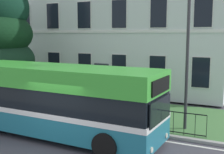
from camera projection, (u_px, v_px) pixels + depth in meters
The scene contains 7 objects.
ground_plane at pixel (57, 149), 11.47m from camera, with size 60.00×56.00×0.18m.
georgian_townhouse at pixel (131, 3), 24.57m from camera, with size 16.29×10.43×13.40m.
iron_verge_railing at pixel (48, 106), 15.64m from camera, with size 15.94×0.04×0.97m.
evergreen_tree at pixel (3, 56), 19.22m from camera, with size 5.21×5.21×8.06m.
single_decker_bus at pixel (58, 100), 12.71m from camera, with size 9.16×2.94×2.99m.
street_lamp_post at pixel (188, 29), 12.87m from camera, with size 0.36×0.24×7.86m.
litter_bin at pixel (24, 97), 17.42m from camera, with size 0.53×0.53×1.14m.
Camera 1 is at (6.72, -7.86, 4.33)m, focal length 48.27 mm.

